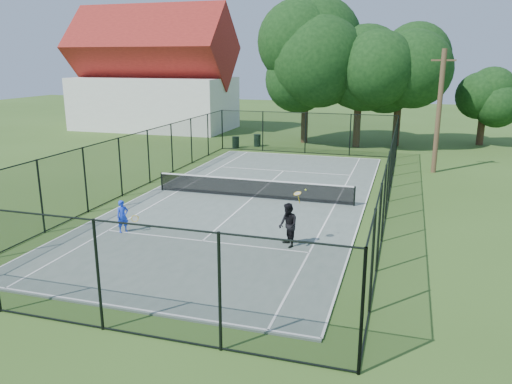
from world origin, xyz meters
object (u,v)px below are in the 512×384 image
(tennis_net, at_px, (253,188))
(utility_pole, at_px, (439,111))
(trash_bin_left, at_px, (236,142))
(trash_bin_right, at_px, (257,140))
(player_blue, at_px, (123,216))
(player_black, at_px, (288,225))

(tennis_net, distance_m, utility_pole, 13.01)
(trash_bin_left, xyz_separation_m, utility_pole, (14.51, -4.69, 3.29))
(trash_bin_right, relative_size, player_blue, 0.73)
(tennis_net, relative_size, trash_bin_left, 11.50)
(player_blue, bearing_deg, tennis_net, 61.81)
(utility_pole, relative_size, player_blue, 5.63)
(trash_bin_right, relative_size, player_black, 0.47)
(trash_bin_right, bearing_deg, tennis_net, -74.07)
(tennis_net, xyz_separation_m, trash_bin_left, (-5.66, 13.69, -0.13))
(trash_bin_left, bearing_deg, tennis_net, -67.55)
(player_black, bearing_deg, trash_bin_right, 109.69)
(player_black, bearing_deg, trash_bin_left, 114.27)
(trash_bin_right, height_order, player_blue, player_blue)
(trash_bin_right, xyz_separation_m, player_blue, (0.83, -21.23, 0.23))
(trash_bin_left, xyz_separation_m, player_blue, (2.24, -20.06, 0.27))
(tennis_net, height_order, utility_pole, utility_pole)
(tennis_net, xyz_separation_m, player_black, (3.23, -6.01, 0.30))
(trash_bin_right, xyz_separation_m, player_black, (7.47, -20.86, 0.40))
(tennis_net, bearing_deg, player_blue, -118.19)
(trash_bin_left, height_order, player_blue, player_blue)
(tennis_net, distance_m, player_blue, 7.23)
(trash_bin_left, relative_size, player_blue, 0.67)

